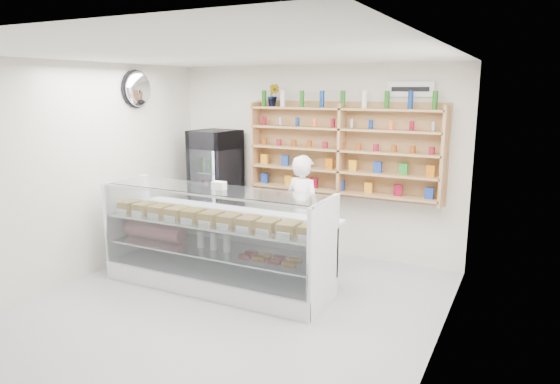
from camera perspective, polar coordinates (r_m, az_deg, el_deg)
The scene contains 8 objects.
room at distance 5.34m, azimuth -6.79°, elevation 0.22°, with size 5.00×5.00×5.00m.
display_counter at distance 6.37m, azimuth -7.19°, elevation -7.67°, with size 2.93×0.87×1.27m.
shop_worker at distance 6.87m, azimuth 2.66°, elevation -2.30°, with size 0.58×0.38×1.59m, color white.
drinks_cooler at distance 7.98m, azimuth -7.32°, elevation 0.50°, with size 0.72×0.70×1.82m.
wall_shelving at distance 7.16m, azimuth 7.04°, elevation 4.73°, with size 2.84×0.28×1.33m.
potted_plant at distance 7.56m, azimuth -0.78°, elevation 11.00°, with size 0.18×0.15×0.33m, color #1E6626.
security_mirror at distance 7.53m, azimuth -15.89°, elevation 11.25°, with size 0.15×0.50×0.50m, color silver.
wall_sign at distance 6.98m, azimuth 14.69°, elevation 11.30°, with size 0.62×0.03×0.20m, color white.
Camera 1 is at (2.92, -4.35, 2.47)m, focal length 32.00 mm.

